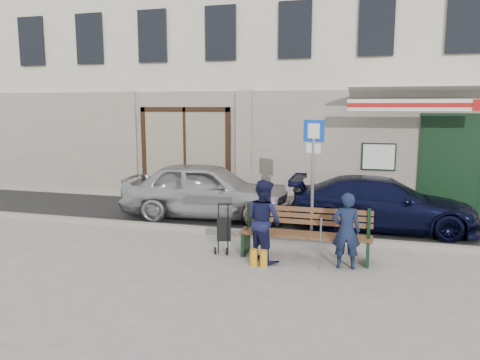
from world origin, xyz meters
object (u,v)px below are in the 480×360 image
at_px(car_silver, 207,190).
at_px(parking_sign, 313,160).
at_px(bench, 302,234).
at_px(car_navy, 382,204).
at_px(woman, 264,221).
at_px(stroller, 224,231).
at_px(man, 346,231).

distance_m(car_silver, parking_sign, 3.03).
bearing_deg(car_silver, bench, -137.17).
xyz_separation_m(car_navy, woman, (-2.10, -2.83, 0.15)).
height_order(car_silver, woman, woman).
bearing_deg(woman, stroller, 17.66).
bearing_deg(man, woman, -6.00).
height_order(bench, man, man).
bearing_deg(car_silver, woman, -148.43).
bearing_deg(bench, woman, -152.89).
distance_m(parking_sign, man, 2.31).
bearing_deg(parking_sign, car_silver, 176.53).
xyz_separation_m(parking_sign, man, (0.82, -1.92, -0.99)).
xyz_separation_m(parking_sign, woman, (-0.63, -1.91, -0.91)).
xyz_separation_m(car_navy, stroller, (-2.95, -2.54, -0.19)).
relative_size(bench, man, 1.80).
distance_m(man, stroller, 2.33).
bearing_deg(stroller, car_navy, 24.68).
height_order(car_navy, stroller, car_navy).
height_order(man, stroller, man).
bearing_deg(car_navy, parking_sign, 120.70).
bearing_deg(car_silver, car_navy, -94.99).
xyz_separation_m(car_silver, woman, (2.10, -2.82, 0.03)).
xyz_separation_m(car_silver, man, (3.55, -2.83, -0.05)).
height_order(car_silver, parking_sign, parking_sign).
height_order(car_navy, woman, woman).
relative_size(man, stroller, 1.44).
bearing_deg(man, parking_sign, -72.45).
distance_m(parking_sign, woman, 2.20).
bearing_deg(car_navy, stroller, 129.24).
xyz_separation_m(man, woman, (-1.45, 0.01, 0.08)).
height_order(man, woman, woman).
bearing_deg(woman, parking_sign, -71.53).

